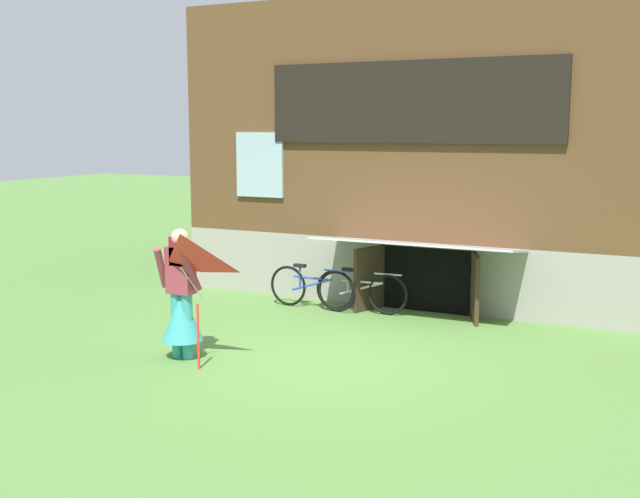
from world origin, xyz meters
The scene contains 6 objects.
ground_plane centered at (0.00, 0.00, 0.00)m, with size 60.00×60.00×0.00m, color #56843D.
log_house centered at (0.00, 5.56, 2.48)m, with size 8.32×6.23×4.96m.
person centered at (-1.65, -0.79, 0.70)m, with size 0.61×0.53×1.65m.
kite centered at (-1.29, -1.26, 1.30)m, with size 0.77×0.72×1.60m.
bicycle_silver centered at (-0.59, 2.47, 0.34)m, with size 1.52×0.13×0.70m.
bicycle_blue centered at (-1.40, 2.36, 0.35)m, with size 1.55×0.12×0.71m.
Camera 1 is at (4.09, -8.60, 2.88)m, focal length 43.80 mm.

